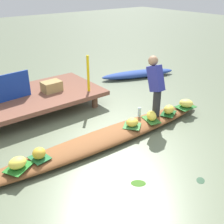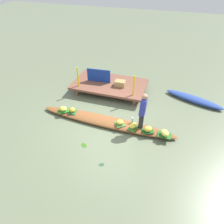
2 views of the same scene
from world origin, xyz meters
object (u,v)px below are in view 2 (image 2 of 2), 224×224
Objects in this scene: banana_bunch_2 at (148,129)px; banana_bunch_0 at (120,122)px; banana_bunch_3 at (133,126)px; produce_crate at (120,83)px; moored_boat at (194,99)px; vendor_person at (143,110)px; market_banner at (99,76)px; water_bottle at (132,120)px; banana_bunch_4 at (72,110)px; banana_bunch_5 at (165,133)px; banana_bunch_1 at (63,109)px; vendor_boat at (106,121)px.

banana_bunch_0 is at bearing 176.41° from banana_bunch_2.
produce_crate is (-1.10, 2.23, 0.23)m from banana_bunch_3.
vendor_person reaches higher than moored_boat.
water_bottle is at bearing -49.80° from market_banner.
banana_bunch_3 is 0.24× the size of vendor_person.
banana_bunch_2 reaches higher than moored_boat.
banana_bunch_4 is at bearing 175.95° from banana_bunch_3.
moored_boat is 5.02m from banana_bunch_4.
moored_boat is 8.13× the size of banana_bunch_3.
banana_bunch_5 is at bearing -91.60° from moored_boat.
banana_bunch_0 is at bearing -3.68° from banana_bunch_4.
banana_bunch_0 is 0.91× the size of banana_bunch_1.
vendor_boat is at bearing -0.10° from banana_bunch_1.
water_bottle is (2.29, 0.10, 0.01)m from banana_bunch_4.
market_banner is at bearing 176.22° from produce_crate.
produce_crate is at bearing 58.13° from banana_bunch_4.
banana_bunch_2 is 3.51m from market_banner.
banana_bunch_0 is 0.99m from banana_bunch_2.
vendor_person is (-1.79, -2.40, 0.79)m from moored_boat.
banana_bunch_2 is at bearing -54.47° from produce_crate.
banana_bunch_2 is 0.69m from vendor_person.
banana_bunch_0 is at bearing -116.17° from moored_boat.
water_bottle reaches higher than banana_bunch_1.
vendor_person is 1.19× the size of market_banner.
banana_bunch_1 is at bearing -134.30° from moored_boat.
produce_crate is at bearing 117.08° from water_bottle.
produce_crate is (1.01, -0.07, -0.18)m from market_banner.
market_banner is 1.02m from produce_crate.
banana_bunch_4 is at bearing -101.89° from market_banner.
vendor_boat is 11.60× the size of produce_crate.
banana_bunch_5 is 1.19m from water_bottle.
moored_boat is 9.56× the size of banana_bunch_0.
market_banner is at bearing 117.86° from vendor_boat.
moored_boat is 1.93× the size of vendor_person.
market_banner is at bearing 73.46° from banana_bunch_1.
moored_boat is at bearing 6.24° from produce_crate.
banana_bunch_5 reaches higher than banana_bunch_0.
banana_bunch_4 is 3.45m from banana_bunch_5.
banana_bunch_1 is 0.91× the size of banana_bunch_5.
water_bottle is at bearing -62.92° from produce_crate.
banana_bunch_0 is 1.90m from banana_bunch_4.
banana_bunch_3 is at bearing -109.56° from moored_boat.
vendor_boat is at bearing 174.42° from banana_bunch_2.
vendor_person reaches higher than banana_bunch_4.
water_bottle is at bearing 2.73° from banana_bunch_1.
vendor_person reaches higher than banana_bunch_2.
market_banner reaches higher than moored_boat.
banana_bunch_4 is at bearing 176.32° from banana_bunch_0.
market_banner reaches higher than banana_bunch_2.
vendor_boat is 4.88× the size of market_banner.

